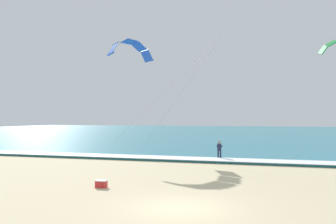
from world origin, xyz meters
name	(u,v)px	position (x,y,z in m)	size (l,w,h in m)	color
ground_plane	(180,208)	(0.00, 0.00, 0.00)	(200.00, 200.00, 0.00)	beige
sea	(255,132)	(0.00, 74.20, 0.10)	(200.00, 120.00, 0.20)	teal
surf_foam	(225,160)	(0.00, 15.20, 0.22)	(200.00, 2.49, 0.04)	white
surfboard	(219,160)	(-0.67, 16.39, 0.03)	(0.56, 1.43, 0.09)	#E04C38
kitesurfer	(219,149)	(-0.67, 16.41, 0.94)	(0.55, 0.55, 1.69)	#191E38
kite_primary	(131,47)	(-10.78, 20.85, 11.25)	(11.78, 6.93, 10.97)	blue
cooler_box	(101,184)	(-5.00, 2.86, 0.20)	(0.58, 0.38, 0.40)	red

